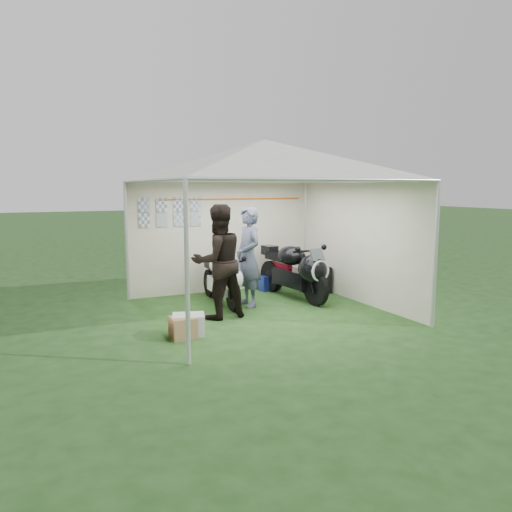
% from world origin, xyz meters
% --- Properties ---
extents(ground, '(80.00, 80.00, 0.00)m').
position_xyz_m(ground, '(0.00, 0.00, 0.00)').
color(ground, '#1F4417').
rests_on(ground, ground).
extents(canopy_tent, '(5.66, 5.66, 3.00)m').
position_xyz_m(canopy_tent, '(-0.00, 0.03, 2.58)').
color(canopy_tent, silver).
rests_on(canopy_tent, ground).
extents(motorcycle_white, '(0.45, 1.85, 0.91)m').
position_xyz_m(motorcycle_white, '(-0.45, 0.83, 0.51)').
color(motorcycle_white, black).
rests_on(motorcycle_white, ground).
extents(motorcycle_black, '(0.63, 2.18, 1.07)m').
position_xyz_m(motorcycle_black, '(1.01, 0.65, 0.60)').
color(motorcycle_black, black).
rests_on(motorcycle_black, ground).
extents(paddock_stand, '(0.45, 0.31, 0.32)m').
position_xyz_m(paddock_stand, '(0.91, 1.63, 0.16)').
color(paddock_stand, '#2739B9').
rests_on(paddock_stand, ground).
extents(person_dark_jacket, '(1.01, 0.83, 1.92)m').
position_xyz_m(person_dark_jacket, '(-0.87, -0.04, 0.96)').
color(person_dark_jacket, black).
rests_on(person_dark_jacket, ground).
extents(person_blue_jacket, '(0.49, 0.70, 1.84)m').
position_xyz_m(person_blue_jacket, '(-0.07, 0.52, 0.92)').
color(person_blue_jacket, slate).
rests_on(person_blue_jacket, ground).
extents(equipment_box, '(0.59, 0.50, 0.54)m').
position_xyz_m(equipment_box, '(1.70, 1.02, 0.27)').
color(equipment_box, black).
rests_on(equipment_box, ground).
extents(crate_0, '(0.55, 0.48, 0.31)m').
position_xyz_m(crate_0, '(-1.63, -0.79, 0.16)').
color(crate_0, silver).
rests_on(crate_0, ground).
extents(crate_1, '(0.35, 0.35, 0.31)m').
position_xyz_m(crate_1, '(-1.75, -0.90, 0.16)').
color(crate_1, olive).
rests_on(crate_1, ground).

